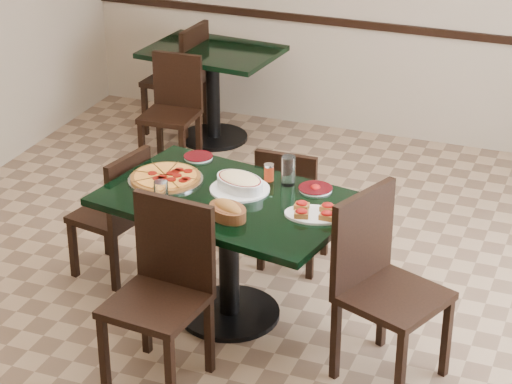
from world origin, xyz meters
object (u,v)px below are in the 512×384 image
at_px(bread_basket, 228,210).
at_px(bruschetta_platter, 314,212).
at_px(back_chair_left, 183,73).
at_px(pepperoni_pizza, 166,178).
at_px(chair_far, 290,203).
at_px(lasagna_casserole, 240,183).
at_px(back_table, 213,77).
at_px(chair_left, 118,209).
at_px(chair_near, 164,282).
at_px(chair_right, 380,276).
at_px(back_chair_near, 173,104).
at_px(main_table, 229,227).

distance_m(bread_basket, bruschetta_platter, 0.45).
height_order(back_chair_left, pepperoni_pizza, back_chair_left).
relative_size(chair_far, lasagna_casserole, 2.31).
bearing_deg(back_table, back_chair_left, 174.63).
relative_size(chair_far, chair_left, 0.99).
distance_m(lasagna_casserole, bruschetta_platter, 0.50).
xyz_separation_m(chair_near, chair_right, (1.00, 0.42, 0.02)).
bearing_deg(bruschetta_platter, bread_basket, -165.64).
distance_m(back_table, chair_near, 3.14).
distance_m(back_table, chair_left, 2.21).
xyz_separation_m(chair_near, chair_left, (-0.70, 0.79, -0.09)).
bearing_deg(back_chair_near, lasagna_casserole, -57.01).
height_order(back_table, bread_basket, bread_basket).
height_order(chair_right, back_chair_left, chair_right).
relative_size(back_table, chair_right, 1.06).
xyz_separation_m(lasagna_casserole, bread_basket, (0.06, -0.32, -0.01)).
relative_size(back_table, lasagna_casserole, 3.02).
distance_m(main_table, pepperoni_pizza, 0.46).
height_order(back_chair_left, bread_basket, back_chair_left).
bearing_deg(chair_near, back_chair_left, 119.02).
relative_size(chair_near, back_chair_left, 1.06).
height_order(main_table, back_chair_left, back_chair_left).
xyz_separation_m(main_table, pepperoni_pizza, (-0.41, 0.07, 0.20)).
height_order(chair_far, back_chair_left, back_chair_left).
distance_m(chair_near, chair_right, 1.08).
relative_size(chair_right, pepperoni_pizza, 2.35).
bearing_deg(chair_far, lasagna_casserole, 77.54).
bearing_deg(chair_near, chair_right, 28.23).
bearing_deg(back_table, chair_right, -46.42).
xyz_separation_m(main_table, bread_basket, (0.09, -0.22, 0.22)).
height_order(main_table, bruschetta_platter, bruschetta_platter).
distance_m(back_table, bread_basket, 2.86).
bearing_deg(back_chair_near, bread_basket, -60.17).
bearing_deg(chair_right, lasagna_casserole, 92.77).
xyz_separation_m(pepperoni_pizza, lasagna_casserole, (0.43, 0.03, 0.03)).
distance_m(back_chair_near, bruschetta_platter, 2.59).
bearing_deg(lasagna_casserole, back_chair_near, 148.32).
height_order(chair_near, bruschetta_platter, chair_near).
distance_m(chair_left, lasagna_casserole, 0.89).
relative_size(back_table, chair_near, 1.10).
distance_m(main_table, bruschetta_platter, 0.54).
height_order(chair_far, back_chair_near, back_chair_near).
xyz_separation_m(back_table, back_chair_left, (-0.28, 0.05, -0.02)).
xyz_separation_m(chair_right, chair_left, (-1.69, 0.37, -0.11)).
height_order(lasagna_casserole, bruschetta_platter, lasagna_casserole).
xyz_separation_m(chair_far, chair_left, (-0.92, -0.46, 0.01)).
xyz_separation_m(main_table, chair_right, (0.90, -0.20, -0.01)).
height_order(main_table, pepperoni_pizza, pepperoni_pizza).
height_order(back_chair_left, lasagna_casserole, back_chair_left).
distance_m(main_table, chair_left, 0.82).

